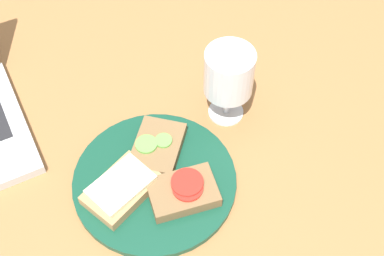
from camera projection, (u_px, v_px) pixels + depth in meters
The scene contains 6 objects.
wooden_table at pixel (158, 178), 86.52cm from camera, with size 140.00×140.00×3.00cm, color #9E6B3D.
plate at pixel (155, 181), 83.81cm from camera, with size 25.69×25.69×1.12cm, color #144733.
sandwich_with_cheese at pixel (121, 188), 80.91cm from camera, with size 13.04×11.02×2.73cm.
sandwich_with_tomato at pixel (184, 191), 80.61cm from camera, with size 11.22×8.56×2.81cm.
sandwich_with_cucumber at pixel (157, 147), 85.71cm from camera, with size 12.00×12.29×2.36cm.
wine_glass at pixel (229, 75), 84.87cm from camera, with size 8.05×8.05×14.20cm.
Camera 1 is at (-15.37, -42.42, 75.98)cm, focal length 50.00 mm.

